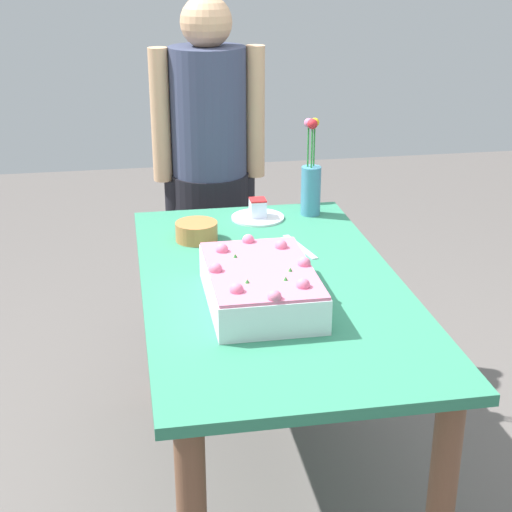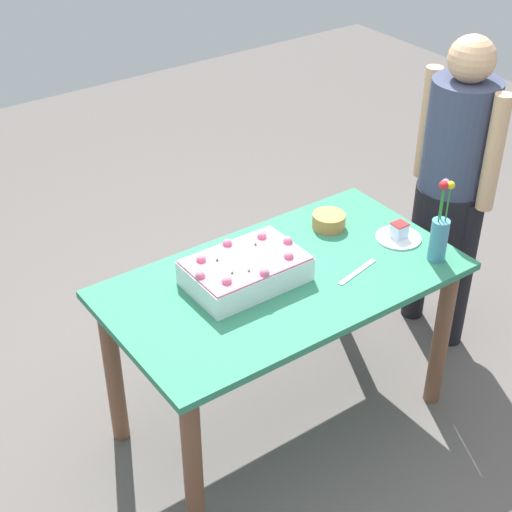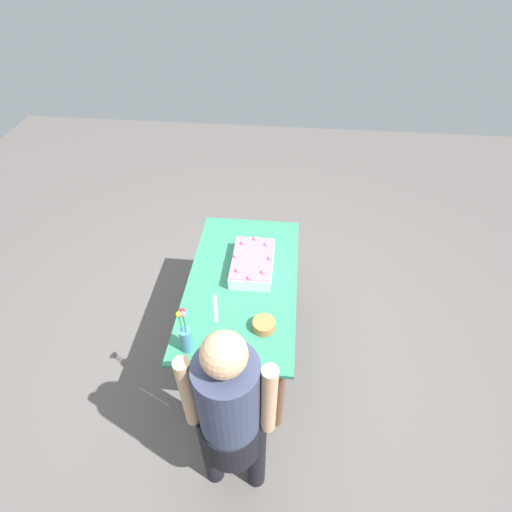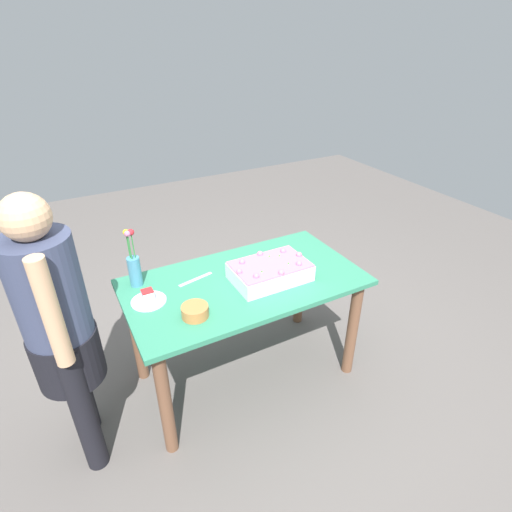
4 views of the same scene
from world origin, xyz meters
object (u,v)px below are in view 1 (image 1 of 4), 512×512
(cake_knife, at_px, (300,247))
(flower_vase, at_px, (311,183))
(serving_plate_with_slice, at_px, (258,213))
(sheet_cake, at_px, (260,285))
(fruit_bowl, at_px, (197,231))
(person_standing, at_px, (209,160))

(cake_knife, distance_m, flower_vase, 0.36)
(serving_plate_with_slice, relative_size, cake_knife, 0.84)
(sheet_cake, xyz_separation_m, flower_vase, (-0.71, 0.31, 0.07))
(flower_vase, bearing_deg, fruit_bowl, -66.17)
(fruit_bowl, bearing_deg, serving_plate_with_slice, 126.72)
(serving_plate_with_slice, height_order, fruit_bowl, serving_plate_with_slice)
(sheet_cake, distance_m, fruit_bowl, 0.53)
(sheet_cake, xyz_separation_m, person_standing, (-1.13, -0.01, 0.05))
(sheet_cake, height_order, flower_vase, flower_vase)
(sheet_cake, height_order, serving_plate_with_slice, sheet_cake)
(sheet_cake, bearing_deg, serving_plate_with_slice, 170.53)
(sheet_cake, xyz_separation_m, fruit_bowl, (-0.51, -0.12, -0.02))
(cake_knife, relative_size, flower_vase, 0.63)
(sheet_cake, bearing_deg, flower_vase, 156.18)
(sheet_cake, distance_m, flower_vase, 0.77)
(serving_plate_with_slice, relative_size, fruit_bowl, 1.35)
(serving_plate_with_slice, height_order, person_standing, person_standing)
(serving_plate_with_slice, bearing_deg, fruit_bowl, -53.28)
(person_standing, bearing_deg, cake_knife, 15.54)
(serving_plate_with_slice, xyz_separation_m, person_standing, (-0.44, -0.12, 0.08))
(fruit_bowl, bearing_deg, sheet_cake, 13.43)
(cake_knife, height_order, person_standing, person_standing)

